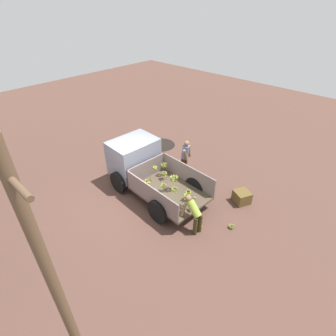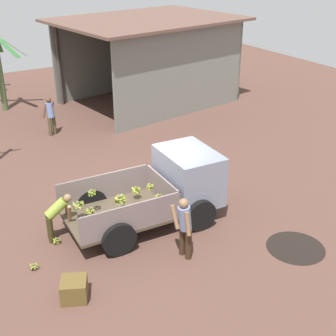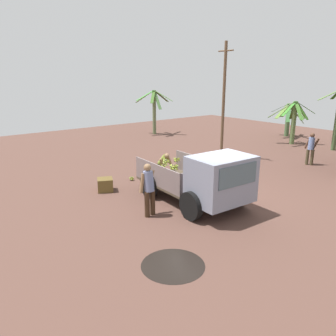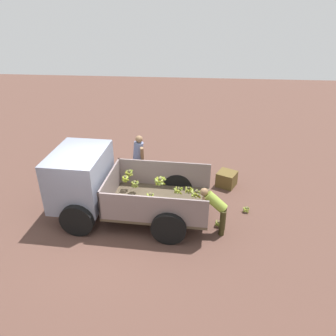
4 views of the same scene
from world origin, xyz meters
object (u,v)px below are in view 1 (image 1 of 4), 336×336
object	(u,v)px
person_foreground_visitor	(185,156)
wooden_crate_0	(242,197)
cargo_truck	(141,164)
person_worker_loading	(194,213)
utility_pole	(64,310)
banana_bunch_on_ground_1	(199,225)
banana_bunch_on_ground_0	(231,226)

from	to	relation	value
person_foreground_visitor	wooden_crate_0	size ratio (longest dim) A/B	2.97
cargo_truck	person_worker_loading	size ratio (longest dim) A/B	3.41
utility_pole	person_foreground_visitor	size ratio (longest dim) A/B	3.50
person_worker_loading	wooden_crate_0	bearing A→B (deg)	-91.54
banana_bunch_on_ground_1	person_worker_loading	bearing A→B (deg)	56.23
cargo_truck	banana_bunch_on_ground_1	distance (m)	3.44
banana_bunch_on_ground_0	banana_bunch_on_ground_1	size ratio (longest dim) A/B	0.96
person_foreground_visitor	banana_bunch_on_ground_0	bearing A→B (deg)	-30.71
person_worker_loading	banana_bunch_on_ground_1	size ratio (longest dim) A/B	5.98
cargo_truck	banana_bunch_on_ground_1	world-z (taller)	cargo_truck
cargo_truck	banana_bunch_on_ground_0	world-z (taller)	cargo_truck
banana_bunch_on_ground_0	banana_bunch_on_ground_1	distance (m)	1.10
banana_bunch_on_ground_0	utility_pole	bearing A→B (deg)	93.19
cargo_truck	banana_bunch_on_ground_0	xyz separation A→B (m)	(-4.12, -0.38, -0.89)
banana_bunch_on_ground_0	person_foreground_visitor	bearing A→B (deg)	-23.28
cargo_truck	wooden_crate_0	bearing A→B (deg)	-150.65
utility_pole	wooden_crate_0	distance (m)	7.66
banana_bunch_on_ground_0	banana_bunch_on_ground_1	world-z (taller)	banana_bunch_on_ground_1
utility_pole	person_worker_loading	world-z (taller)	utility_pole
banana_bunch_on_ground_0	wooden_crate_0	world-z (taller)	wooden_crate_0
banana_bunch_on_ground_1	utility_pole	bearing A→B (deg)	102.91
utility_pole	banana_bunch_on_ground_0	size ratio (longest dim) A/B	28.45
cargo_truck	wooden_crate_0	xyz separation A→B (m)	(-3.66, -1.82, -0.75)
person_foreground_visitor	person_worker_loading	bearing A→B (deg)	-52.25
person_foreground_visitor	banana_bunch_on_ground_1	xyz separation A→B (m)	(-2.49, 2.15, -0.82)
person_foreground_visitor	banana_bunch_on_ground_1	distance (m)	3.39
cargo_truck	person_worker_loading	xyz separation A→B (m)	(-3.17, 0.54, -0.25)
utility_pole	person_worker_loading	distance (m)	5.40
person_foreground_visitor	cargo_truck	bearing A→B (deg)	-121.70
cargo_truck	person_foreground_visitor	bearing A→B (deg)	-111.38
utility_pole	person_foreground_visitor	distance (m)	8.23
person_worker_loading	wooden_crate_0	distance (m)	2.46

